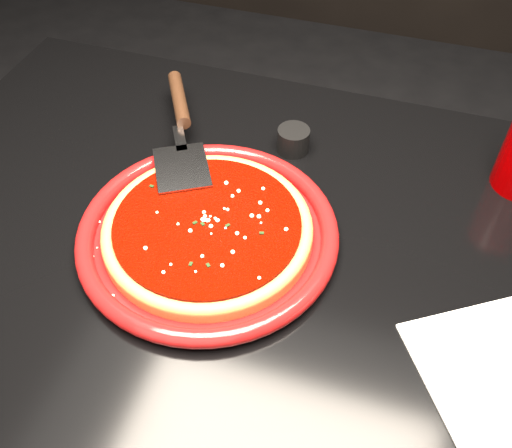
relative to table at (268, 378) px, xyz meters
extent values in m
cube|color=black|center=(0.00, 0.00, 0.00)|extent=(1.20, 0.80, 0.75)
cylinder|color=maroon|center=(-0.09, -0.01, 0.39)|extent=(0.39, 0.39, 0.03)
cylinder|color=olive|center=(-0.09, -0.01, 0.39)|extent=(0.32, 0.32, 0.01)
torus|color=olive|center=(-0.09, -0.01, 0.40)|extent=(0.32, 0.32, 0.02)
cylinder|color=#6C0800|center=(-0.09, -0.01, 0.40)|extent=(0.28, 0.28, 0.01)
cube|color=white|center=(0.30, -0.10, 0.38)|extent=(0.25, 0.25, 0.00)
cylinder|color=black|center=(-0.03, 0.21, 0.39)|extent=(0.06, 0.06, 0.04)
camera|label=1|loc=(0.13, -0.48, 0.98)|focal=40.00mm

